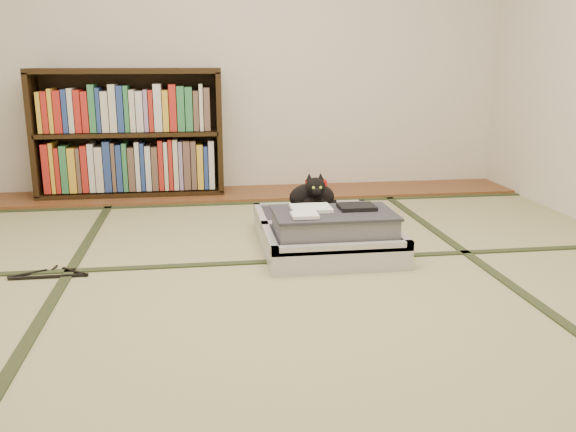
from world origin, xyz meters
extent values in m
plane|color=tan|center=(0.00, 0.00, 0.00)|extent=(4.50, 4.50, 0.00)
cube|color=brown|center=(0.00, 2.00, 0.01)|extent=(4.00, 0.50, 0.02)
cube|color=red|center=(0.51, 2.03, 0.06)|extent=(0.16, 0.10, 0.07)
plane|color=silver|center=(0.00, 2.25, 1.20)|extent=(4.00, 0.00, 4.00)
cube|color=#2D381E|center=(-1.00, 0.00, 0.00)|extent=(0.05, 4.50, 0.01)
cube|color=#2D381E|center=(1.00, 0.00, 0.00)|extent=(0.05, 4.50, 0.01)
cube|color=#2D381E|center=(0.00, 0.40, 0.00)|extent=(4.00, 0.05, 0.01)
cube|color=#2D381E|center=(0.00, 1.70, 0.00)|extent=(4.00, 0.05, 0.01)
cube|color=black|center=(-1.51, 2.07, 0.47)|extent=(0.04, 0.31, 0.86)
cube|color=black|center=(-0.22, 2.07, 0.47)|extent=(0.04, 0.31, 0.86)
cube|color=black|center=(-0.87, 2.07, 0.03)|extent=(1.34, 0.31, 0.04)
cube|color=black|center=(-0.87, 2.07, 0.91)|extent=(1.34, 0.31, 0.04)
cube|color=black|center=(-0.87, 2.07, 0.47)|extent=(1.28, 0.31, 0.03)
cube|color=black|center=(-0.87, 2.21, 0.47)|extent=(1.34, 0.02, 0.86)
cube|color=gray|center=(-0.87, 2.05, 0.25)|extent=(1.20, 0.21, 0.36)
cube|color=gray|center=(-0.87, 2.05, 0.66)|extent=(1.20, 0.21, 0.32)
cube|color=silver|center=(0.29, 0.40, 0.06)|extent=(0.68, 0.46, 0.12)
cube|color=#33323A|center=(0.29, 0.40, 0.09)|extent=(0.61, 0.38, 0.09)
cube|color=silver|center=(0.29, 0.19, 0.12)|extent=(0.68, 0.04, 0.05)
cube|color=silver|center=(0.29, 0.61, 0.12)|extent=(0.68, 0.04, 0.05)
cube|color=silver|center=(-0.03, 0.40, 0.12)|extent=(0.04, 0.46, 0.05)
cube|color=silver|center=(0.61, 0.40, 0.12)|extent=(0.04, 0.46, 0.05)
cube|color=silver|center=(0.29, 0.86, 0.06)|extent=(0.68, 0.46, 0.12)
cube|color=#33323A|center=(0.29, 0.86, 0.09)|extent=(0.61, 0.38, 0.09)
cube|color=silver|center=(0.29, 0.65, 0.12)|extent=(0.68, 0.04, 0.05)
cube|color=silver|center=(0.29, 1.07, 0.12)|extent=(0.68, 0.04, 0.05)
cube|color=silver|center=(-0.03, 0.86, 0.12)|extent=(0.04, 0.46, 0.05)
cube|color=silver|center=(0.61, 0.86, 0.12)|extent=(0.04, 0.46, 0.05)
cylinder|color=black|center=(0.29, 0.63, 0.13)|extent=(0.62, 0.02, 0.02)
cube|color=gray|center=(0.29, 0.40, 0.17)|extent=(0.58, 0.36, 0.12)
cube|color=#323239|center=(0.29, 0.40, 0.24)|extent=(0.60, 0.37, 0.01)
cube|color=white|center=(0.18, 0.45, 0.26)|extent=(0.20, 0.16, 0.02)
cube|color=black|center=(0.42, 0.45, 0.26)|extent=(0.18, 0.15, 0.02)
cube|color=white|center=(0.13, 0.31, 0.26)|extent=(0.13, 0.11, 0.02)
cube|color=white|center=(0.09, 0.18, 0.07)|extent=(0.05, 0.01, 0.04)
cube|color=white|center=(0.20, 0.18, 0.05)|extent=(0.05, 0.01, 0.03)
cube|color=orange|center=(0.52, 0.18, 0.07)|extent=(0.05, 0.01, 0.03)
cube|color=#197F33|center=(0.45, 0.18, 0.08)|extent=(0.04, 0.01, 0.03)
ellipsoid|color=black|center=(0.27, 0.91, 0.21)|extent=(0.26, 0.17, 0.16)
ellipsoid|color=black|center=(0.27, 0.83, 0.19)|extent=(0.13, 0.09, 0.09)
ellipsoid|color=black|center=(0.27, 0.80, 0.30)|extent=(0.11, 0.10, 0.11)
sphere|color=black|center=(0.27, 0.76, 0.28)|extent=(0.05, 0.05, 0.05)
cone|color=black|center=(0.24, 0.82, 0.35)|extent=(0.04, 0.05, 0.05)
cone|color=black|center=(0.30, 0.82, 0.35)|extent=(0.04, 0.05, 0.05)
sphere|color=#A5BF33|center=(0.25, 0.75, 0.30)|extent=(0.02, 0.02, 0.02)
sphere|color=#A5BF33|center=(0.29, 0.75, 0.30)|extent=(0.02, 0.02, 0.02)
cylinder|color=black|center=(0.36, 0.99, 0.15)|extent=(0.16, 0.10, 0.03)
torus|color=white|center=(0.45, 0.92, 0.14)|extent=(0.09, 0.09, 0.01)
torus|color=white|center=(0.45, 0.92, 0.15)|extent=(0.08, 0.08, 0.01)
cube|color=black|center=(-1.08, 0.32, 0.01)|extent=(0.36, 0.02, 0.01)
cube|color=black|center=(-1.19, 0.37, 0.01)|extent=(0.17, 0.09, 0.01)
cube|color=black|center=(-0.97, 0.37, 0.01)|extent=(0.14, 0.13, 0.01)
cylinder|color=black|center=(-1.08, 0.45, 0.01)|extent=(0.02, 0.06, 0.01)
camera|label=1|loc=(-0.36, -2.48, 0.98)|focal=38.00mm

